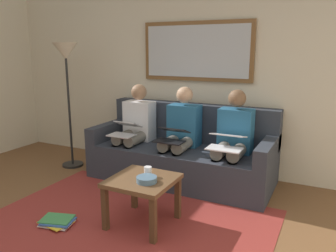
{
  "coord_description": "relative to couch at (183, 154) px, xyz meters",
  "views": [
    {
      "loc": [
        -1.62,
        1.56,
        1.58
      ],
      "look_at": [
        0.0,
        -1.7,
        0.75
      ],
      "focal_mm": 36.23,
      "sensor_mm": 36.0,
      "label": 1
    }
  ],
  "objects": [
    {
      "name": "coffee_table",
      "position": [
        -0.14,
        1.22,
        0.06
      ],
      "size": [
        0.56,
        0.56,
        0.44
      ],
      "color": "brown",
      "rests_on": "ground_plane"
    },
    {
      "name": "magazine_stack",
      "position": [
        0.56,
        1.59,
        -0.28
      ],
      "size": [
        0.35,
        0.29,
        0.05
      ],
      "color": "red",
      "rests_on": "ground_plane"
    },
    {
      "name": "laptop_black",
      "position": [
        0.0,
        0.31,
        0.31
      ],
      "size": [
        0.33,
        0.34,
        0.15
      ],
      "color": "black"
    },
    {
      "name": "laptop_silver",
      "position": [
        0.64,
        0.3,
        0.31
      ],
      "size": [
        0.31,
        0.36,
        0.16
      ],
      "color": "silver"
    },
    {
      "name": "area_rug",
      "position": [
        0.0,
        1.27,
        -0.31
      ],
      "size": [
        2.6,
        1.8,
        0.01
      ],
      "primitive_type": "cube",
      "color": "maroon",
      "rests_on": "ground_plane"
    },
    {
      "name": "wall_rear",
      "position": [
        0.0,
        -0.48,
        0.99
      ],
      "size": [
        6.0,
        0.12,
        2.6
      ],
      "primitive_type": "cube",
      "color": "beige",
      "rests_on": "ground_plane"
    },
    {
      "name": "standing_lamp",
      "position": [
        1.55,
        0.27,
        1.06
      ],
      "size": [
        0.32,
        0.32,
        1.66
      ],
      "color": "black",
      "rests_on": "ground_plane"
    },
    {
      "name": "cup",
      "position": [
        -0.16,
        1.15,
        0.18
      ],
      "size": [
        0.07,
        0.07,
        0.09
      ],
      "primitive_type": "cylinder",
      "color": "silver",
      "rests_on": "coffee_table"
    },
    {
      "name": "couch",
      "position": [
        0.0,
        0.0,
        0.0
      ],
      "size": [
        2.2,
        0.9,
        0.9
      ],
      "color": "#2D333D",
      "rests_on": "ground_plane"
    },
    {
      "name": "framed_mirror",
      "position": [
        0.0,
        -0.39,
        1.24
      ],
      "size": [
        1.46,
        0.05,
        0.74
      ],
      "color": "brown"
    },
    {
      "name": "laptop_white",
      "position": [
        -0.64,
        0.31,
        0.32
      ],
      "size": [
        0.36,
        0.35,
        0.15
      ],
      "color": "white"
    },
    {
      "name": "person_middle",
      "position": [
        0.0,
        0.07,
        0.3
      ],
      "size": [
        0.38,
        0.58,
        1.14
      ],
      "color": "#235B84",
      "rests_on": "couch"
    },
    {
      "name": "bowl",
      "position": [
        -0.22,
        1.28,
        0.16
      ],
      "size": [
        0.18,
        0.18,
        0.05
      ],
      "primitive_type": "cylinder",
      "color": "slate",
      "rests_on": "coffee_table"
    },
    {
      "name": "person_left",
      "position": [
        -0.64,
        0.07,
        0.3
      ],
      "size": [
        0.38,
        0.58,
        1.14
      ],
      "color": "#235B84",
      "rests_on": "couch"
    },
    {
      "name": "person_right",
      "position": [
        0.64,
        0.07,
        0.3
      ],
      "size": [
        0.38,
        0.58,
        1.14
      ],
      "color": "silver",
      "rests_on": "couch"
    }
  ]
}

